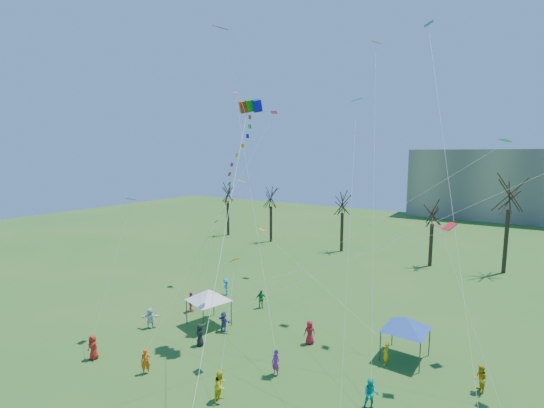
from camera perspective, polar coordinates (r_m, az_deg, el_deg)
The scene contains 6 objects.
bare_tree_row at distance 52.15m, azimuth 20.72°, elevation -0.78°, with size 69.47×7.80×11.85m.
big_box_kite at distance 27.04m, azimuth -5.32°, elevation 4.77°, with size 4.28×7.55×20.52m.
canopy_tent_white at distance 32.21m, azimuth -9.55°, elevation -13.35°, with size 3.89×3.89×3.04m.
canopy_tent_blue at distance 28.59m, azimuth 19.54°, elevation -16.58°, with size 3.97×3.97×2.98m.
festival_crowd at distance 27.53m, azimuth -0.89°, elevation -20.99°, with size 25.65×15.03×1.83m.
small_kites_aloft at distance 28.26m, azimuth 7.50°, elevation 6.42°, with size 28.79×19.24×34.10m.
Camera 1 is at (12.05, -14.15, 13.99)m, focal length 25.00 mm.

